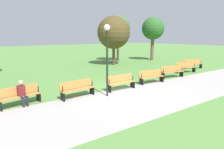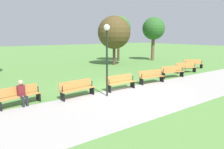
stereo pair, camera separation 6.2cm
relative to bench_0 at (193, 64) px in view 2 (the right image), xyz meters
The scene contains 14 objects.
ground_plane 11.12m from the bench_0, 12.01° to the left, with size 120.00×120.00×0.00m, color #54843D.
path_paving 11.68m from the bench_0, 21.34° to the left, with size 37.09×4.55×0.01m, color #A39E99.
bench_0 is the anchor object (origin of this frame).
bench_1 2.79m from the bench_0, 20.41° to the left, with size 1.97×1.03×0.89m.
bench_2 5.58m from the bench_0, 17.49° to the left, with size 1.98×0.85×0.89m.
bench_3 8.35m from the bench_0, 14.58° to the left, with size 1.96×0.67×0.89m.
bench_4 11.10m from the bench_0, 11.66° to the left, with size 1.92×0.47×0.89m.
bench_5 13.82m from the bench_0, ahead, with size 1.96×0.67×0.89m.
bench_6 16.51m from the bench_0, ahead, with size 1.98×0.85×0.89m.
person_seated 16.41m from the bench_0, ahead, with size 0.40×0.57×1.20m.
tree_0 10.15m from the bench_0, 76.33° to the right, with size 3.05×3.05×5.65m.
tree_1 8.75m from the bench_0, 54.10° to the right, with size 3.56×3.56×5.32m.
tree_3 8.19m from the bench_0, 104.51° to the right, with size 2.87×2.87×5.54m.
lamp_post 12.78m from the bench_0, 13.10° to the left, with size 0.32×0.32×3.78m.
Camera 2 is at (7.43, 9.38, 3.22)m, focal length 32.98 mm.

